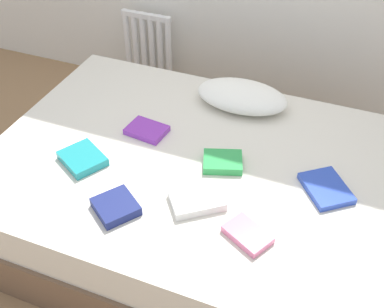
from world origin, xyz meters
name	(u,v)px	position (x,y,z in m)	size (l,w,h in m)	color
ground_plane	(189,224)	(0.00, 0.00, 0.00)	(8.00, 8.00, 0.00)	#93704C
bed	(189,193)	(0.00, 0.00, 0.25)	(2.00, 1.50, 0.50)	brown
radiator	(148,46)	(-0.81, 1.20, 0.37)	(0.38, 0.04, 0.51)	white
pillow	(242,96)	(0.11, 0.52, 0.56)	(0.51, 0.30, 0.13)	white
textbook_pink	(247,235)	(0.42, -0.38, 0.52)	(0.19, 0.12, 0.03)	pink
textbook_green	(223,162)	(0.18, 0.01, 0.52)	(0.19, 0.15, 0.04)	green
textbook_blue	(326,188)	(0.67, 0.01, 0.52)	(0.23, 0.18, 0.03)	#2847B7
textbook_teal	(83,159)	(-0.47, -0.22, 0.52)	(0.21, 0.17, 0.04)	teal
textbook_white	(197,200)	(0.15, -0.28, 0.52)	(0.23, 0.16, 0.04)	white
textbook_navy	(116,207)	(-0.16, -0.44, 0.52)	(0.17, 0.17, 0.04)	navy
textbook_purple	(147,130)	(-0.28, 0.10, 0.52)	(0.20, 0.15, 0.03)	purple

